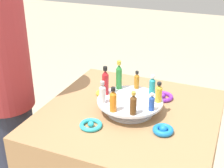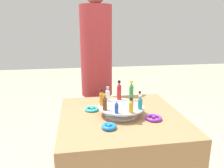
{
  "view_description": "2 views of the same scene",
  "coord_description": "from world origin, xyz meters",
  "px_view_note": "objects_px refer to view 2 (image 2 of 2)",
  "views": [
    {
      "loc": [
        1.27,
        0.44,
        1.57
      ],
      "look_at": [
        0.01,
        -0.09,
        0.93
      ],
      "focal_mm": 50.0,
      "sensor_mm": 36.0,
      "label": 1
    },
    {
      "loc": [
        0.29,
        1.4,
        1.4
      ],
      "look_at": [
        0.03,
        -0.2,
        0.96
      ],
      "focal_mm": 35.0,
      "sensor_mm": 36.0,
      "label": 2
    }
  ],
  "objects_px": {
    "bottle_blue": "(116,107)",
    "bottle_green": "(131,91)",
    "bottle_teal": "(140,103)",
    "ribbon_bow_gold": "(130,103)",
    "display_stand": "(121,109)",
    "ribbon_bow_teal": "(92,109)",
    "person_figure": "(97,79)",
    "bottle_brown": "(105,103)",
    "ribbon_bow_blue": "(109,126)",
    "bottle_clear": "(108,95)",
    "bottle_gold": "(131,106)",
    "ribbon_bow_purple": "(154,118)",
    "bottle_orange": "(102,98)",
    "bottle_red": "(119,91)",
    "bottle_amber": "(140,98)"
  },
  "relations": [
    {
      "from": "person_figure",
      "to": "bottle_brown",
      "type": "bearing_deg",
      "value": -10.24
    },
    {
      "from": "bottle_gold",
      "to": "ribbon_bow_gold",
      "type": "relative_size",
      "value": 1.34
    },
    {
      "from": "bottle_orange",
      "to": "ribbon_bow_blue",
      "type": "distance_m",
      "value": 0.26
    },
    {
      "from": "bottle_blue",
      "to": "bottle_green",
      "type": "relative_size",
      "value": 0.56
    },
    {
      "from": "bottle_blue",
      "to": "ribbon_bow_blue",
      "type": "xyz_separation_m",
      "value": [
        0.06,
        0.07,
        -0.09
      ]
    },
    {
      "from": "bottle_blue",
      "to": "bottle_red",
      "type": "distance_m",
      "value": 0.27
    },
    {
      "from": "bottle_teal",
      "to": "ribbon_bow_blue",
      "type": "height_order",
      "value": "bottle_teal"
    },
    {
      "from": "bottle_teal",
      "to": "ribbon_bow_gold",
      "type": "relative_size",
      "value": 1.27
    },
    {
      "from": "bottle_clear",
      "to": "bottle_blue",
      "type": "xyz_separation_m",
      "value": [
        -0.02,
        0.23,
        -0.01
      ]
    },
    {
      "from": "bottle_gold",
      "to": "bottle_red",
      "type": "distance_m",
      "value": 0.27
    },
    {
      "from": "ribbon_bow_gold",
      "to": "bottle_red",
      "type": "bearing_deg",
      "value": 30.94
    },
    {
      "from": "display_stand",
      "to": "ribbon_bow_teal",
      "type": "distance_m",
      "value": 0.23
    },
    {
      "from": "bottle_green",
      "to": "bottle_orange",
      "type": "bearing_deg",
      "value": 15.44
    },
    {
      "from": "bottle_blue",
      "to": "bottle_teal",
      "type": "bearing_deg",
      "value": -164.56
    },
    {
      "from": "bottle_orange",
      "to": "bottle_teal",
      "type": "bearing_deg",
      "value": 155.44
    },
    {
      "from": "bottle_orange",
      "to": "ribbon_bow_purple",
      "type": "bearing_deg",
      "value": 155.56
    },
    {
      "from": "bottle_blue",
      "to": "bottle_red",
      "type": "height_order",
      "value": "bottle_red"
    },
    {
      "from": "ribbon_bow_gold",
      "to": "ribbon_bow_blue",
      "type": "bearing_deg",
      "value": 59.73
    },
    {
      "from": "bottle_gold",
      "to": "bottle_green",
      "type": "height_order",
      "value": "bottle_green"
    },
    {
      "from": "bottle_brown",
      "to": "bottle_teal",
      "type": "bearing_deg",
      "value": 175.44
    },
    {
      "from": "bottle_brown",
      "to": "bottle_gold",
      "type": "bearing_deg",
      "value": 155.44
    },
    {
      "from": "bottle_green",
      "to": "ribbon_bow_teal",
      "type": "bearing_deg",
      "value": -3.69
    },
    {
      "from": "display_stand",
      "to": "bottle_clear",
      "type": "xyz_separation_m",
      "value": [
        0.08,
        -0.11,
        0.08
      ]
    },
    {
      "from": "ribbon_bow_gold",
      "to": "bottle_brown",
      "type": "bearing_deg",
      "value": 47.11
    },
    {
      "from": "display_stand",
      "to": "bottle_gold",
      "type": "distance_m",
      "value": 0.15
    },
    {
      "from": "display_stand",
      "to": "ribbon_bow_purple",
      "type": "height_order",
      "value": "display_stand"
    },
    {
      "from": "bottle_blue",
      "to": "bottle_amber",
      "type": "distance_m",
      "value": 0.24
    },
    {
      "from": "bottle_gold",
      "to": "bottle_green",
      "type": "relative_size",
      "value": 0.66
    },
    {
      "from": "bottle_brown",
      "to": "bottle_gold",
      "type": "xyz_separation_m",
      "value": [
        -0.16,
        0.07,
        -0.0
      ]
    },
    {
      "from": "display_stand",
      "to": "ribbon_bow_purple",
      "type": "relative_size",
      "value": 2.92
    },
    {
      "from": "bottle_amber",
      "to": "ribbon_bow_teal",
      "type": "height_order",
      "value": "bottle_amber"
    },
    {
      "from": "ribbon_bow_purple",
      "to": "person_figure",
      "type": "height_order",
      "value": "person_figure"
    },
    {
      "from": "bottle_green",
      "to": "person_figure",
      "type": "relative_size",
      "value": 0.09
    },
    {
      "from": "bottle_teal",
      "to": "bottle_green",
      "type": "height_order",
      "value": "bottle_green"
    },
    {
      "from": "bottle_blue",
      "to": "bottle_green",
      "type": "xyz_separation_m",
      "value": [
        -0.15,
        -0.22,
        0.03
      ]
    },
    {
      "from": "ribbon_bow_teal",
      "to": "ribbon_bow_blue",
      "type": "bearing_deg",
      "value": 104.73
    },
    {
      "from": "ribbon_bow_purple",
      "to": "ribbon_bow_teal",
      "type": "relative_size",
      "value": 1.06
    },
    {
      "from": "bottle_clear",
      "to": "bottle_blue",
      "type": "relative_size",
      "value": 1.3
    },
    {
      "from": "display_stand",
      "to": "bottle_green",
      "type": "distance_m",
      "value": 0.17
    },
    {
      "from": "bottle_teal",
      "to": "ribbon_bow_blue",
      "type": "relative_size",
      "value": 1.04
    },
    {
      "from": "display_stand",
      "to": "bottle_orange",
      "type": "height_order",
      "value": "bottle_orange"
    },
    {
      "from": "ribbon_bow_blue",
      "to": "ribbon_bow_gold",
      "type": "bearing_deg",
      "value": -120.27
    },
    {
      "from": "bottle_brown",
      "to": "bottle_gold",
      "type": "height_order",
      "value": "bottle_brown"
    },
    {
      "from": "display_stand",
      "to": "bottle_red",
      "type": "xyz_separation_m",
      "value": [
        -0.01,
        -0.14,
        0.09
      ]
    },
    {
      "from": "bottle_red",
      "to": "ribbon_bow_gold",
      "type": "bearing_deg",
      "value": -149.06
    },
    {
      "from": "ribbon_bow_blue",
      "to": "bottle_orange",
      "type": "bearing_deg",
      "value": -86.12
    },
    {
      "from": "bottle_clear",
      "to": "bottle_gold",
      "type": "height_order",
      "value": "bottle_clear"
    },
    {
      "from": "bottle_blue",
      "to": "ribbon_bow_gold",
      "type": "xyz_separation_m",
      "value": [
        -0.17,
        -0.32,
        -0.1
      ]
    },
    {
      "from": "bottle_red",
      "to": "bottle_brown",
      "type": "bearing_deg",
      "value": 55.44
    },
    {
      "from": "bottle_clear",
      "to": "ribbon_bow_purple",
      "type": "height_order",
      "value": "bottle_clear"
    }
  ]
}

